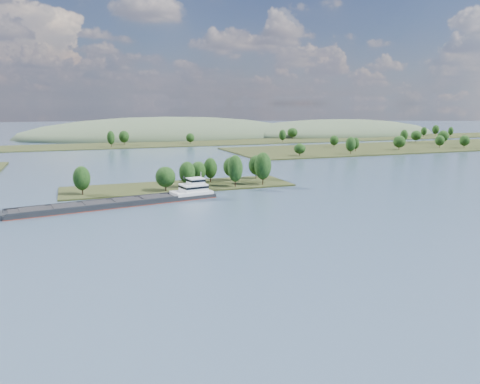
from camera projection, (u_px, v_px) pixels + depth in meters
name	position (u px, v px, depth m)	size (l,w,h in m)	color
ground	(221.00, 218.00, 151.32)	(1800.00, 1800.00, 0.00)	#324757
tree_island	(196.00, 177.00, 207.19)	(100.00, 30.00, 15.81)	#252D14
right_bank	(416.00, 146.00, 395.49)	(320.00, 90.00, 14.24)	#252D14
back_shoreline	(130.00, 145.00, 411.43)	(900.00, 60.00, 14.77)	#252D14
hill_east	(337.00, 134.00, 562.31)	(260.00, 140.00, 36.00)	#3F5037
hill_west	(167.00, 137.00, 522.02)	(320.00, 160.00, 44.00)	#3F5037
cargo_barge	(130.00, 201.00, 171.24)	(77.72, 22.70, 10.46)	black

